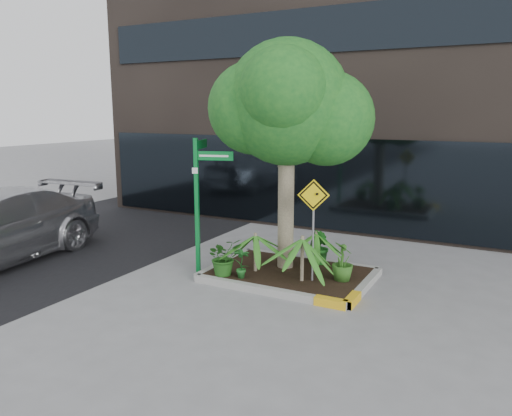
% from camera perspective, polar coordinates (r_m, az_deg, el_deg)
% --- Properties ---
extents(ground, '(80.00, 80.00, 0.00)m').
position_cam_1_polar(ground, '(10.43, 2.16, -8.28)').
color(ground, gray).
rests_on(ground, ground).
extents(asphalt_road, '(7.00, 80.00, 0.01)m').
position_cam_1_polar(asphalt_road, '(14.36, -21.97, -3.64)').
color(asphalt_road, black).
rests_on(asphalt_road, ground).
extents(planter, '(3.35, 2.36, 0.15)m').
position_cam_1_polar(planter, '(10.54, 3.96, -7.50)').
color(planter, '#9E9E99').
rests_on(planter, ground).
extents(tree, '(3.29, 2.92, 4.94)m').
position_cam_1_polar(tree, '(10.35, 3.61, 11.90)').
color(tree, tan).
rests_on(tree, ground).
extents(palm_front, '(1.03, 1.03, 1.14)m').
position_cam_1_polar(palm_front, '(9.77, 5.34, -3.52)').
color(palm_front, tan).
rests_on(palm_front, ground).
extents(palm_left, '(0.92, 0.92, 1.02)m').
position_cam_1_polar(palm_left, '(10.33, -0.07, -3.16)').
color(palm_left, tan).
rests_on(palm_left, ground).
extents(palm_back, '(0.86, 0.86, 0.96)m').
position_cam_1_polar(palm_back, '(10.81, 6.94, -2.88)').
color(palm_back, tan).
rests_on(palm_back, ground).
extents(shrub_a, '(0.95, 0.95, 0.77)m').
position_cam_1_polar(shrub_a, '(10.21, -3.70, -5.56)').
color(shrub_a, '#1E5017').
rests_on(shrub_a, planter).
extents(shrub_b, '(0.61, 0.61, 0.78)m').
position_cam_1_polar(shrub_b, '(10.02, 9.88, -6.01)').
color(shrub_b, '#2F641E').
rests_on(shrub_b, planter).
extents(shrub_c, '(0.41, 0.41, 0.63)m').
position_cam_1_polar(shrub_c, '(10.03, -1.64, -6.27)').
color(shrub_c, '#1F6423').
rests_on(shrub_c, planter).
extents(shrub_d, '(0.62, 0.62, 0.79)m').
position_cam_1_polar(shrub_d, '(10.95, 7.47, -4.42)').
color(shrub_d, '#1F6B20').
rests_on(shrub_d, planter).
extents(street_sign_post, '(1.01, 0.83, 2.90)m').
position_cam_1_polar(street_sign_post, '(10.60, -6.42, 1.99)').
color(street_sign_post, '#0B7A2E').
rests_on(street_sign_post, ground).
extents(cattle_sign, '(0.58, 0.25, 2.01)m').
position_cam_1_polar(cattle_sign, '(9.73, 6.57, -0.52)').
color(cattle_sign, slate).
rests_on(cattle_sign, ground).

